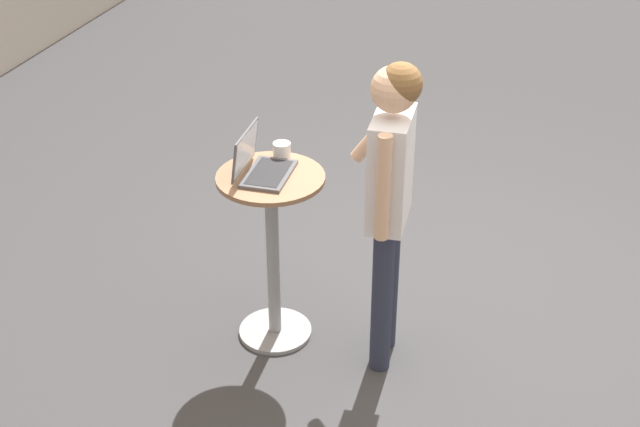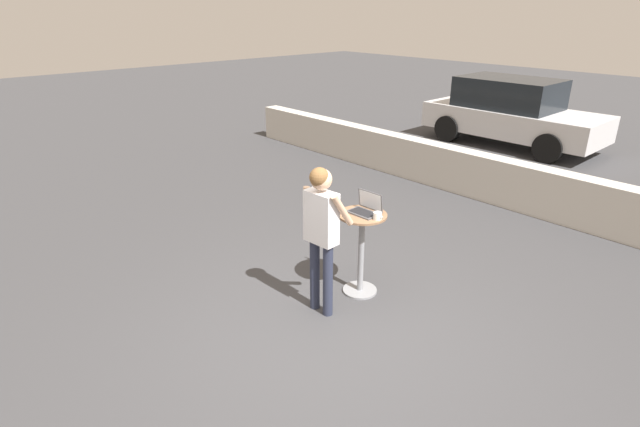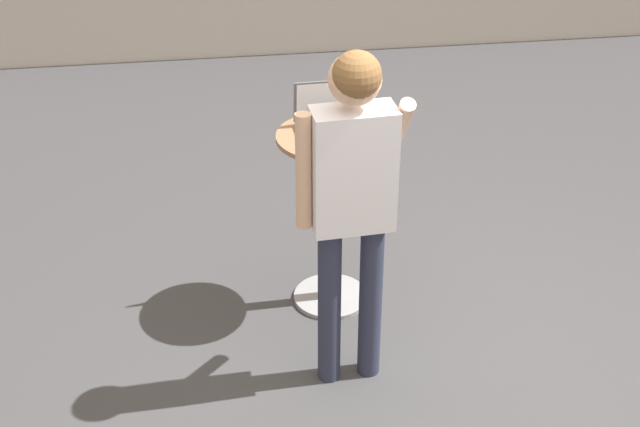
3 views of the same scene
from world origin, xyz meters
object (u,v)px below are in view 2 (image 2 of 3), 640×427
Objects in this scene: cafe_table at (361,245)px; parked_car_further_down at (512,112)px; laptop at (366,208)px; standing_person at (321,224)px; coffee_mug at (378,216)px.

cafe_table is 8.05m from parked_car_further_down.
cafe_table is 2.89× the size of laptop.
standing_person is (-0.01, -0.63, 0.46)m from cafe_table.
standing_person is at bearing -90.61° from laptop.
cafe_table is 0.24× the size of parked_car_further_down.
coffee_mug is 8.11m from parked_car_further_down.
coffee_mug reaches higher than cafe_table.
standing_person is 0.41× the size of parked_car_further_down.
laptop is at bearing 89.39° from standing_person.
laptop reaches higher than cafe_table.
coffee_mug is at bearing -11.38° from laptop.
coffee_mug is (0.22, -0.04, -0.01)m from laptop.
laptop reaches higher than coffee_mug.
cafe_table is at bearing -73.47° from parked_car_further_down.
laptop is at bearing 168.62° from coffee_mug.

